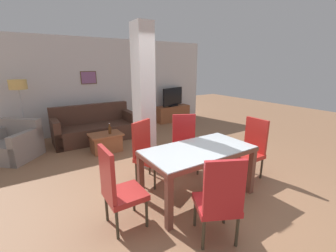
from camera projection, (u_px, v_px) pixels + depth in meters
ground_plane at (197, 195)px, 3.48m from camera, size 18.00×18.00×0.00m
back_wall at (103, 86)px, 6.71m from camera, size 7.20×0.09×2.70m
divider_pillar at (144, 98)px, 4.28m from camera, size 0.31×0.39×2.70m
dining_table at (198, 159)px, 3.32m from camera, size 1.63×0.86×0.78m
dining_chair_near_left at (219, 199)px, 2.45m from camera, size 0.61×0.61×1.06m
dining_chair_head_left at (118, 187)px, 2.68m from camera, size 0.46×0.46×1.06m
dining_chair_head_right at (251, 147)px, 3.97m from camera, size 0.46×0.46×1.06m
dining_chair_far_right at (185, 142)px, 4.25m from camera, size 0.61×0.61×1.06m
dining_chair_far_left at (147, 151)px, 3.81m from camera, size 0.61×0.61×1.06m
sofa at (95, 129)px, 6.00m from camera, size 2.06×0.89×0.92m
armchair at (13, 146)px, 4.81m from camera, size 1.24×1.24×0.81m
coffee_table at (106, 142)px, 5.21m from camera, size 0.72×0.52×0.43m
bottle at (110, 130)px, 5.14m from camera, size 0.07×0.07×0.25m
tv_stand at (173, 114)px, 7.99m from camera, size 1.23×0.40×0.55m
tv_screen at (173, 97)px, 7.83m from camera, size 0.96×0.35×0.64m
floor_lamp at (19, 91)px, 5.16m from camera, size 0.38×0.38×1.63m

